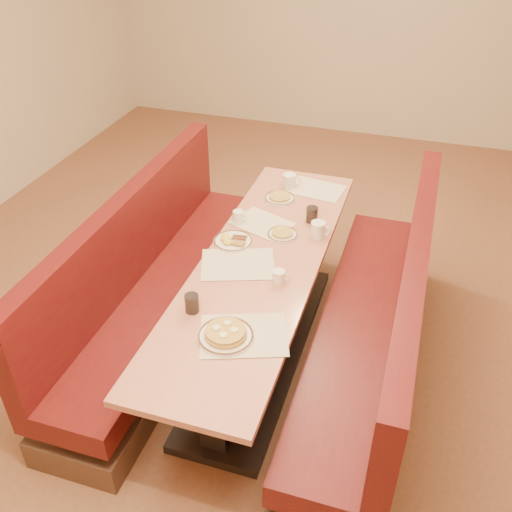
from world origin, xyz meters
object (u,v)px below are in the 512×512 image
(pancake_plate, at_px, (226,335))
(soda_tumbler_near, at_px, (192,303))
(coffee_mug_b, at_px, (239,216))
(coffee_mug_c, at_px, (319,229))
(diner_table, at_px, (260,309))
(coffee_mug_d, at_px, (290,181))
(booth_left, at_px, (157,289))
(eggs_plate, at_px, (233,241))
(soda_tumbler_mid, at_px, (312,215))
(booth_right, at_px, (375,334))
(coffee_mug_a, at_px, (279,276))

(pancake_plate, distance_m, soda_tumbler_near, 0.29)
(coffee_mug_b, bearing_deg, soda_tumbler_near, -85.76)
(coffee_mug_b, xyz_separation_m, coffee_mug_c, (0.55, -0.02, 0.01))
(coffee_mug_c, bearing_deg, diner_table, -121.36)
(diner_table, distance_m, coffee_mug_d, 1.07)
(coffee_mug_b, bearing_deg, booth_left, -138.47)
(eggs_plate, distance_m, soda_tumbler_mid, 0.58)
(diner_table, height_order, soda_tumbler_mid, soda_tumbler_mid)
(diner_table, bearing_deg, pancake_plate, -87.39)
(booth_left, relative_size, soda_tumbler_near, 23.83)
(pancake_plate, bearing_deg, coffee_mug_c, 77.54)
(booth_left, height_order, eggs_plate, booth_left)
(coffee_mug_d, xyz_separation_m, soda_tumbler_mid, (0.27, -0.43, 0.00))
(booth_left, bearing_deg, coffee_mug_b, 41.19)
(diner_table, distance_m, booth_right, 0.73)
(booth_left, relative_size, coffee_mug_b, 24.02)
(diner_table, height_order, coffee_mug_b, coffee_mug_b)
(coffee_mug_d, bearing_deg, coffee_mug_a, -94.15)
(soda_tumbler_near, bearing_deg, soda_tumbler_mid, 70.02)
(coffee_mug_b, distance_m, coffee_mug_c, 0.55)
(eggs_plate, bearing_deg, soda_tumbler_near, -88.48)
(soda_tumbler_mid, bearing_deg, eggs_plate, -135.83)
(booth_right, distance_m, coffee_mug_b, 1.17)
(coffee_mug_c, height_order, coffee_mug_d, same)
(diner_table, height_order, soda_tumbler_near, soda_tumbler_near)
(coffee_mug_b, bearing_deg, pancake_plate, -73.91)
(coffee_mug_c, distance_m, soda_tumbler_mid, 0.19)
(booth_right, height_order, soda_tumbler_near, booth_right)
(pancake_plate, height_order, coffee_mug_a, coffee_mug_a)
(soda_tumbler_mid, bearing_deg, soda_tumbler_near, -109.98)
(coffee_mug_c, bearing_deg, coffee_mug_a, -97.24)
(booth_right, xyz_separation_m, eggs_plate, (-0.96, 0.14, 0.40))
(diner_table, bearing_deg, eggs_plate, 148.19)
(diner_table, xyz_separation_m, soda_tumbler_mid, (0.19, 0.55, 0.43))
(soda_tumbler_mid, bearing_deg, diner_table, -108.86)
(coffee_mug_b, bearing_deg, eggs_plate, -79.39)
(booth_right, xyz_separation_m, pancake_plate, (-0.70, -0.70, 0.41))
(booth_left, xyz_separation_m, coffee_mug_d, (0.65, 0.98, 0.44))
(diner_table, height_order, coffee_mug_c, coffee_mug_c)
(eggs_plate, xyz_separation_m, coffee_mug_d, (0.15, 0.84, 0.04))
(diner_table, relative_size, eggs_plate, 9.93)
(booth_left, height_order, coffee_mug_b, booth_left)
(coffee_mug_a, height_order, coffee_mug_b, same)
(coffee_mug_d, bearing_deg, coffee_mug_b, -124.95)
(coffee_mug_d, bearing_deg, eggs_plate, -116.39)
(booth_left, relative_size, coffee_mug_c, 18.62)
(pancake_plate, bearing_deg, soda_tumbler_mid, 82.86)
(coffee_mug_d, distance_m, soda_tumbler_mid, 0.51)
(coffee_mug_c, bearing_deg, coffee_mug_d, 124.14)
(pancake_plate, height_order, coffee_mug_d, coffee_mug_d)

